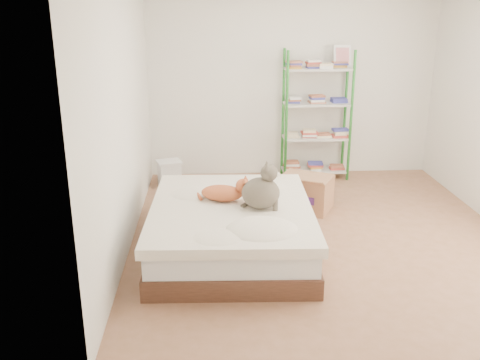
{
  "coord_description": "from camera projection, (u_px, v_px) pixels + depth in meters",
  "views": [
    {
      "loc": [
        -1.11,
        -4.96,
        2.27
      ],
      "look_at": [
        -0.82,
        -0.05,
        0.62
      ],
      "focal_mm": 40.0,
      "sensor_mm": 36.0,
      "label": 1
    }
  ],
  "objects": [
    {
      "name": "bed",
      "position": [
        231.0,
        229.0,
        5.02
      ],
      "size": [
        1.55,
        1.91,
        0.47
      ],
      "rotation": [
        0.0,
        0.0,
        -0.04
      ],
      "color": "brown",
      "rests_on": "ground"
    },
    {
      "name": "orange_cat",
      "position": [
        222.0,
        191.0,
        5.04
      ],
      "size": [
        0.52,
        0.36,
        0.19
      ],
      "primitive_type": null,
      "rotation": [
        0.0,
        0.0,
        -0.24
      ],
      "color": "#CE6F40",
      "rests_on": "bed"
    },
    {
      "name": "grey_cat",
      "position": [
        261.0,
        186.0,
        4.82
      ],
      "size": [
        0.4,
        0.34,
        0.42
      ],
      "primitive_type": null,
      "rotation": [
        0.0,
        0.0,
        1.48
      ],
      "color": "gray",
      "rests_on": "bed"
    },
    {
      "name": "room",
      "position": [
        326.0,
        109.0,
        5.07
      ],
      "size": [
        3.81,
        4.21,
        2.61
      ],
      "color": "#A27359",
      "rests_on": "ground"
    },
    {
      "name": "cardboard_box",
      "position": [
        306.0,
        193.0,
        6.1
      ],
      "size": [
        0.7,
        0.72,
        0.45
      ],
      "rotation": [
        0.0,
        0.0,
        -0.48
      ],
      "color": "#B37756",
      "rests_on": "ground"
    },
    {
      "name": "shelf_unit",
      "position": [
        317.0,
        116.0,
        7.01
      ],
      "size": [
        0.88,
        0.36,
        1.74
      ],
      "color": "#2B852F",
      "rests_on": "ground"
    },
    {
      "name": "white_bin",
      "position": [
        169.0,
        173.0,
        6.86
      ],
      "size": [
        0.36,
        0.34,
        0.34
      ],
      "rotation": [
        0.0,
        0.0,
        0.3
      ],
      "color": "white",
      "rests_on": "ground"
    }
  ]
}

